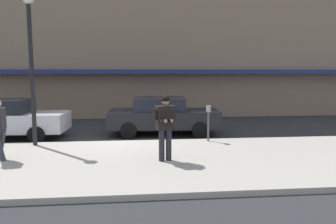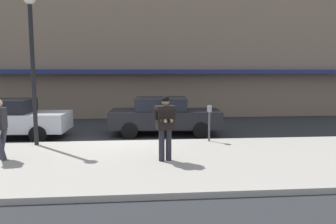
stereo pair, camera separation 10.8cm
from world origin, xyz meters
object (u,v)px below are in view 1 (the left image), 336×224
at_px(parked_sedan_mid, 163,116).
at_px(street_lamp_post, 31,55).
at_px(parked_sedan_near, 6,119).
at_px(parking_meter, 208,118).
at_px(man_texting_on_phone, 165,121).

bearing_deg(parked_sedan_mid, street_lamp_post, -154.00).
xyz_separation_m(parked_sedan_mid, street_lamp_post, (-4.50, -2.20, 2.35)).
bearing_deg(parked_sedan_near, street_lamp_post, -48.93).
xyz_separation_m(street_lamp_post, parking_meter, (5.94, 0.05, -2.17)).
relative_size(parked_sedan_mid, street_lamp_post, 0.94).
height_order(parked_sedan_near, parked_sedan_mid, same).
distance_m(parked_sedan_near, parking_meter, 7.76).
bearing_deg(parked_sedan_mid, parked_sedan_near, -176.75).
bearing_deg(parking_meter, parked_sedan_near, 166.59).
relative_size(parked_sedan_near, parking_meter, 3.61).
bearing_deg(parked_sedan_near, parking_meter, -13.41).
distance_m(man_texting_on_phone, street_lamp_post, 5.17).
bearing_deg(street_lamp_post, parked_sedan_near, 131.07).
height_order(parked_sedan_mid, man_texting_on_phone, man_texting_on_phone).
relative_size(parked_sedan_near, parked_sedan_mid, 0.99).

